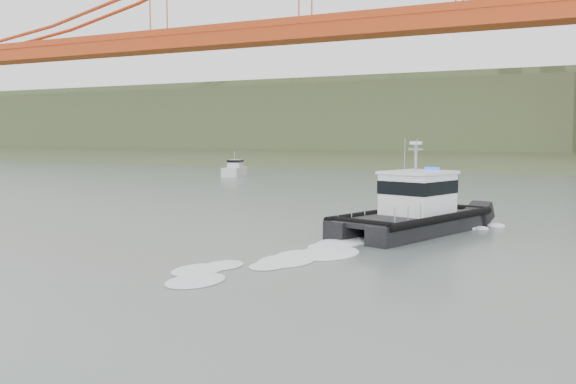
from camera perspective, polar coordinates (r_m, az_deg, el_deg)
name	(u,v)px	position (r m, az deg, el deg)	size (l,w,h in m)	color
ground	(191,260)	(27.69, -8.60, -6.01)	(400.00, 400.00, 0.00)	slate
headlands	(531,128)	(148.49, 20.75, 5.36)	(500.00, 105.36, 27.12)	#3B4C2B
patrol_boat	(414,209)	(35.66, 11.17, -1.49)	(6.71, 11.27, 5.15)	black
motorboat	(235,169)	(85.52, -4.75, 2.02)	(3.75, 6.45, 3.37)	silver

